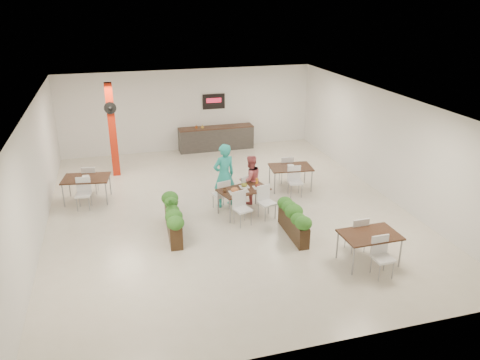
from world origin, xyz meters
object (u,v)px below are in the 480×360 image
object	(u,v)px
diner_woman	(250,180)
planter_right	(294,219)
side_table_c	(370,238)
red_column	(112,129)
planter_left	(173,216)
side_table_a	(86,181)
service_counter	(216,138)
main_table	(243,193)
diner_man	(224,176)
side_table_b	(291,170)

from	to	relation	value
diner_woman	planter_right	bearing A→B (deg)	86.18
planter_right	side_table_c	size ratio (longest dim) A/B	1.06
red_column	planter_left	size ratio (longest dim) A/B	1.64
planter_right	side_table_a	world-z (taller)	side_table_a
red_column	service_counter	size ratio (longest dim) A/B	1.07
planter_left	side_table_c	size ratio (longest dim) A/B	1.20
main_table	diner_man	size ratio (longest dim) A/B	0.99
side_table_a	side_table_c	bearing A→B (deg)	-31.53
side_table_a	side_table_b	bearing A→B (deg)	2.22
diner_man	diner_woman	size ratio (longest dim) A/B	1.28
diner_man	side_table_b	xyz separation A→B (m)	(2.37, 0.71, -0.32)
red_column	side_table_a	size ratio (longest dim) A/B	1.92
main_table	diner_man	distance (m)	0.83
main_table	diner_man	xyz separation A→B (m)	(-0.39, 0.66, 0.32)
red_column	diner_woman	xyz separation A→B (m)	(3.80, -3.52, -0.90)
service_counter	diner_woman	size ratio (longest dim) A/B	2.01
red_column	side_table_b	world-z (taller)	red_column
main_table	side_table_b	xyz separation A→B (m)	(1.97, 1.37, 0.00)
diner_woman	side_table_b	size ratio (longest dim) A/B	0.90
red_column	side_table_b	xyz separation A→B (m)	(5.36, -2.81, -1.00)
side_table_a	side_table_b	size ratio (longest dim) A/B	1.00
red_column	main_table	world-z (taller)	red_column
diner_woman	planter_left	distance (m)	2.86
side_table_c	red_column	bearing A→B (deg)	125.36
main_table	side_table_b	distance (m)	2.40
diner_man	planter_right	world-z (taller)	diner_man
diner_man	side_table_c	distance (m)	4.70
diner_woman	side_table_a	world-z (taller)	diner_woman
side_table_a	service_counter	bearing A→B (deg)	47.72
red_column	planter_right	xyz separation A→B (m)	(4.27, -5.80, -1.16)
main_table	side_table_a	world-z (taller)	same
main_table	side_table_b	bearing A→B (deg)	34.77
side_table_b	main_table	bearing A→B (deg)	-138.39
main_table	side_table_c	size ratio (longest dim) A/B	1.16
red_column	diner_woman	world-z (taller)	red_column
side_table_a	side_table_c	world-z (taller)	same
diner_man	side_table_b	world-z (taller)	diner_man
planter_right	side_table_c	bearing A→B (deg)	-55.61
service_counter	planter_left	distance (m)	7.26
main_table	diner_woman	distance (m)	0.78
service_counter	diner_man	distance (m)	5.50
planter_left	side_table_c	xyz separation A→B (m)	(4.17, -2.65, 0.12)
diner_woman	planter_left	world-z (taller)	diner_woman
red_column	side_table_b	size ratio (longest dim) A/B	1.93
diner_woman	side_table_c	distance (m)	4.33
main_table	planter_right	world-z (taller)	main_table
service_counter	side_table_b	world-z (taller)	service_counter
side_table_b	planter_right	bearing A→B (deg)	-103.21
red_column	side_table_a	bearing A→B (deg)	-114.03
side_table_b	side_table_a	bearing A→B (deg)	179.86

